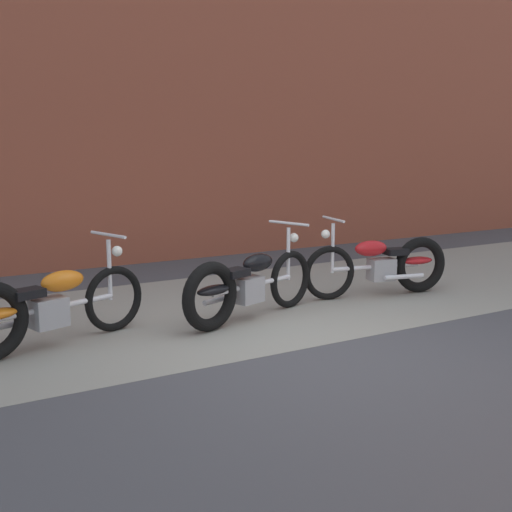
# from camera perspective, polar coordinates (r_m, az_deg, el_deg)

# --- Properties ---
(ground_plane) EXTENTS (80.00, 80.00, 0.00)m
(ground_plane) POSITION_cam_1_polar(r_m,az_deg,el_deg) (5.98, 5.15, -8.37)
(ground_plane) COLOR #47474C
(sidewalk_slab) EXTENTS (36.00, 3.50, 0.01)m
(sidewalk_slab) POSITION_cam_1_polar(r_m,az_deg,el_deg) (7.42, -2.65, -4.68)
(sidewalk_slab) COLOR gray
(sidewalk_slab) RESTS_ON ground
(brick_building_wall) EXTENTS (36.00, 0.50, 6.42)m
(brick_building_wall) POSITION_cam_1_polar(r_m,az_deg,el_deg) (10.45, -11.91, 17.08)
(brick_building_wall) COLOR brown
(brick_building_wall) RESTS_ON ground
(motorcycle_orange) EXTENTS (1.94, 0.83, 1.03)m
(motorcycle_orange) POSITION_cam_1_polar(r_m,az_deg,el_deg) (6.14, -19.15, -4.54)
(motorcycle_orange) COLOR black
(motorcycle_orange) RESTS_ON ground
(motorcycle_black) EXTENTS (1.94, 0.84, 1.03)m
(motorcycle_black) POSITION_cam_1_polar(r_m,az_deg,el_deg) (6.73, -1.20, -2.73)
(motorcycle_black) COLOR black
(motorcycle_black) RESTS_ON ground
(motorcycle_red) EXTENTS (1.99, 0.70, 1.03)m
(motorcycle_red) POSITION_cam_1_polar(r_m,az_deg,el_deg) (8.10, 11.93, -0.78)
(motorcycle_red) COLOR black
(motorcycle_red) RESTS_ON ground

